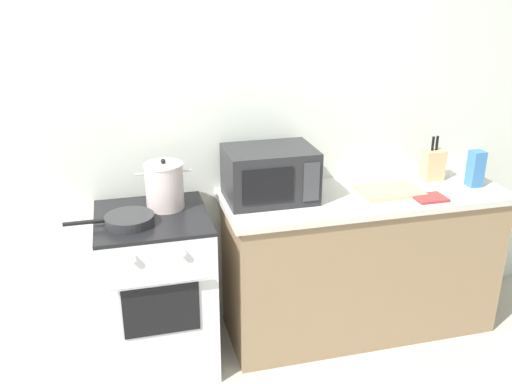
{
  "coord_description": "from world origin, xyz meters",
  "views": [
    {
      "loc": [
        -0.49,
        -2.17,
        2.12
      ],
      "look_at": [
        0.23,
        0.6,
        1.0
      ],
      "focal_mm": 39.07,
      "sensor_mm": 36.0,
      "label": 1
    }
  ],
  "objects_px": {
    "microwave": "(270,174)",
    "knife_block": "(432,164)",
    "cutting_board": "(389,191)",
    "frying_pan": "(128,220)",
    "stove": "(157,290)",
    "oven_mitt": "(430,198)",
    "stock_pot": "(165,186)",
    "pasta_box": "(476,169)"
  },
  "relations": [
    {
      "from": "microwave",
      "to": "knife_block",
      "type": "xyz_separation_m",
      "value": [
        1.07,
        0.06,
        -0.05
      ]
    },
    {
      "from": "cutting_board",
      "to": "microwave",
      "type": "bearing_deg",
      "value": 173.75
    },
    {
      "from": "stock_pot",
      "to": "frying_pan",
      "type": "distance_m",
      "value": 0.29
    },
    {
      "from": "frying_pan",
      "to": "pasta_box",
      "type": "relative_size",
      "value": 2.06
    },
    {
      "from": "stock_pot",
      "to": "frying_pan",
      "type": "height_order",
      "value": "stock_pot"
    },
    {
      "from": "frying_pan",
      "to": "oven_mitt",
      "type": "height_order",
      "value": "frying_pan"
    },
    {
      "from": "stove",
      "to": "frying_pan",
      "type": "height_order",
      "value": "frying_pan"
    },
    {
      "from": "stove",
      "to": "stock_pot",
      "type": "bearing_deg",
      "value": 48.09
    },
    {
      "from": "microwave",
      "to": "cutting_board",
      "type": "distance_m",
      "value": 0.73
    },
    {
      "from": "stock_pot",
      "to": "cutting_board",
      "type": "relative_size",
      "value": 0.83
    },
    {
      "from": "stock_pot",
      "to": "microwave",
      "type": "distance_m",
      "value": 0.59
    },
    {
      "from": "microwave",
      "to": "cutting_board",
      "type": "xyz_separation_m",
      "value": [
        0.71,
        -0.08,
        -0.14
      ]
    },
    {
      "from": "stock_pot",
      "to": "microwave",
      "type": "xyz_separation_m",
      "value": [
        0.59,
        -0.02,
        0.02
      ]
    },
    {
      "from": "microwave",
      "to": "knife_block",
      "type": "height_order",
      "value": "microwave"
    },
    {
      "from": "microwave",
      "to": "oven_mitt",
      "type": "xyz_separation_m",
      "value": [
        0.89,
        -0.24,
        -0.14
      ]
    },
    {
      "from": "frying_pan",
      "to": "oven_mitt",
      "type": "bearing_deg",
      "value": -2.68
    },
    {
      "from": "stock_pot",
      "to": "frying_pan",
      "type": "relative_size",
      "value": 0.65
    },
    {
      "from": "oven_mitt",
      "to": "pasta_box",
      "type": "bearing_deg",
      "value": 19.23
    },
    {
      "from": "frying_pan",
      "to": "cutting_board",
      "type": "xyz_separation_m",
      "value": [
        1.51,
        0.08,
        -0.02
      ]
    },
    {
      "from": "stove",
      "to": "frying_pan",
      "type": "bearing_deg",
      "value": -146.89
    },
    {
      "from": "frying_pan",
      "to": "microwave",
      "type": "relative_size",
      "value": 0.91
    },
    {
      "from": "stove",
      "to": "stock_pot",
      "type": "height_order",
      "value": "stock_pot"
    },
    {
      "from": "stock_pot",
      "to": "cutting_board",
      "type": "distance_m",
      "value": 1.31
    },
    {
      "from": "stock_pot",
      "to": "knife_block",
      "type": "relative_size",
      "value": 1.07
    },
    {
      "from": "frying_pan",
      "to": "microwave",
      "type": "height_order",
      "value": "microwave"
    },
    {
      "from": "pasta_box",
      "to": "oven_mitt",
      "type": "distance_m",
      "value": 0.41
    },
    {
      "from": "frying_pan",
      "to": "knife_block",
      "type": "xyz_separation_m",
      "value": [
        1.87,
        0.22,
        0.07
      ]
    },
    {
      "from": "microwave",
      "to": "oven_mitt",
      "type": "relative_size",
      "value": 2.78
    },
    {
      "from": "pasta_box",
      "to": "cutting_board",
      "type": "bearing_deg",
      "value": 176.85
    },
    {
      "from": "stove",
      "to": "pasta_box",
      "type": "xyz_separation_m",
      "value": [
        1.93,
        -0.03,
        0.57
      ]
    },
    {
      "from": "knife_block",
      "to": "pasta_box",
      "type": "xyz_separation_m",
      "value": [
        0.19,
        -0.17,
        0.01
      ]
    },
    {
      "from": "stove",
      "to": "frying_pan",
      "type": "xyz_separation_m",
      "value": [
        -0.12,
        -0.08,
        0.48
      ]
    },
    {
      "from": "stock_pot",
      "to": "cutting_board",
      "type": "bearing_deg",
      "value": -4.17
    },
    {
      "from": "stove",
      "to": "oven_mitt",
      "type": "bearing_deg",
      "value": -5.81
    },
    {
      "from": "frying_pan",
      "to": "microwave",
      "type": "bearing_deg",
      "value": 11.28
    },
    {
      "from": "stock_pot",
      "to": "microwave",
      "type": "height_order",
      "value": "microwave"
    },
    {
      "from": "stove",
      "to": "oven_mitt",
      "type": "distance_m",
      "value": 1.64
    },
    {
      "from": "cutting_board",
      "to": "stove",
      "type": "bearing_deg",
      "value": -179.95
    },
    {
      "from": "stove",
      "to": "cutting_board",
      "type": "xyz_separation_m",
      "value": [
        1.39,
        0.0,
        0.47
      ]
    },
    {
      "from": "frying_pan",
      "to": "stock_pot",
      "type": "bearing_deg",
      "value": 40.12
    },
    {
      "from": "stove",
      "to": "pasta_box",
      "type": "height_order",
      "value": "pasta_box"
    },
    {
      "from": "pasta_box",
      "to": "stock_pot",
      "type": "bearing_deg",
      "value": 176.13
    }
  ]
}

